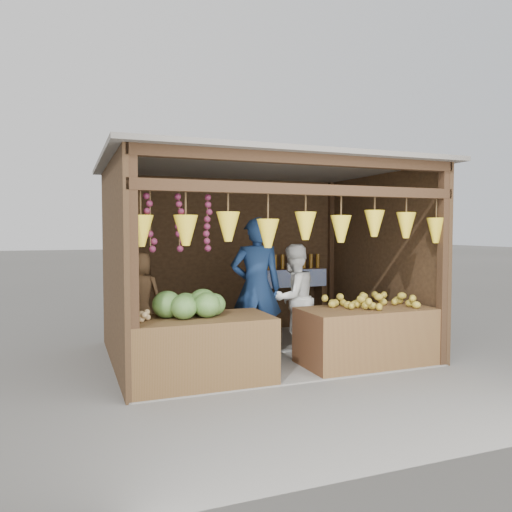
# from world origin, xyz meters

# --- Properties ---
(ground) EXTENTS (80.00, 80.00, 0.00)m
(ground) POSITION_xyz_m (0.00, 0.00, 0.00)
(ground) COLOR #514F49
(ground) RESTS_ON ground
(stall_structure) EXTENTS (4.30, 3.30, 2.66)m
(stall_structure) POSITION_xyz_m (-0.03, -0.04, 1.67)
(stall_structure) COLOR slate
(stall_structure) RESTS_ON ground
(back_shelf) EXTENTS (1.25, 0.32, 1.32)m
(back_shelf) POSITION_xyz_m (1.05, 1.28, 0.87)
(back_shelf) COLOR #382314
(back_shelf) RESTS_ON ground
(counter_left) EXTENTS (1.66, 0.85, 0.76)m
(counter_left) POSITION_xyz_m (-1.18, -1.07, 0.38)
(counter_left) COLOR #4D3519
(counter_left) RESTS_ON ground
(counter_right) EXTENTS (1.71, 0.85, 0.74)m
(counter_right) POSITION_xyz_m (1.05, -1.05, 0.37)
(counter_right) COLOR #4F2D1A
(counter_right) RESTS_ON ground
(stool) EXTENTS (0.31, 0.31, 0.29)m
(stool) POSITION_xyz_m (-1.65, 0.17, 0.14)
(stool) COLOR black
(stool) RESTS_ON ground
(man_standing) EXTENTS (0.78, 0.60, 1.91)m
(man_standing) POSITION_xyz_m (-0.15, -0.21, 0.96)
(man_standing) COLOR #15294E
(man_standing) RESTS_ON ground
(woman_standing) EXTENTS (0.90, 0.80, 1.55)m
(woman_standing) POSITION_xyz_m (0.46, -0.10, 0.77)
(woman_standing) COLOR white
(woman_standing) RESTS_ON ground
(vendor_seated) EXTENTS (0.68, 0.60, 1.17)m
(vendor_seated) POSITION_xyz_m (-1.65, 0.17, 0.87)
(vendor_seated) COLOR brown
(vendor_seated) RESTS_ON stool
(melon_pile) EXTENTS (1.00, 0.50, 0.32)m
(melon_pile) POSITION_xyz_m (-1.22, -1.03, 0.92)
(melon_pile) COLOR #164612
(melon_pile) RESTS_ON counter_left
(tanfruit_pile) EXTENTS (0.34, 0.40, 0.13)m
(tanfruit_pile) POSITION_xyz_m (-1.85, -1.10, 0.83)
(tanfruit_pile) COLOR #A2834B
(tanfruit_pile) RESTS_ON counter_left
(mango_pile) EXTENTS (1.40, 0.64, 0.22)m
(mango_pile) POSITION_xyz_m (1.16, -1.04, 0.85)
(mango_pile) COLOR orange
(mango_pile) RESTS_ON counter_right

